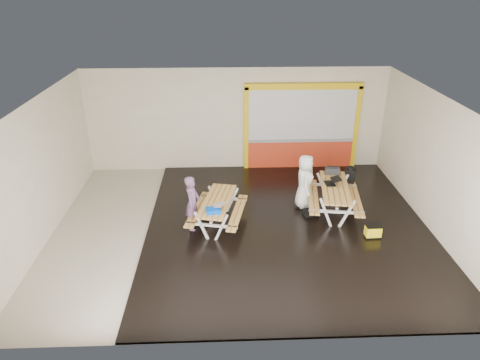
{
  "coord_description": "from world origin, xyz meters",
  "views": [
    {
      "loc": [
        -0.42,
        -9.96,
        6.2
      ],
      "look_at": [
        0.0,
        0.9,
        1.0
      ],
      "focal_mm": 32.34,
      "sensor_mm": 36.0,
      "label": 1
    }
  ],
  "objects_px": {
    "picnic_table_right": "(334,193)",
    "person_right": "(305,181)",
    "toolbox": "(332,171)",
    "dark_case": "(311,212)",
    "laptop_left": "(217,207)",
    "blue_pouch": "(213,210)",
    "backpack": "(350,175)",
    "person_left": "(192,203)",
    "fluke_bag": "(373,231)",
    "picnic_table_left": "(218,206)",
    "laptop_right": "(332,182)"
  },
  "relations": [
    {
      "from": "laptop_left",
      "to": "dark_case",
      "type": "relative_size",
      "value": 1.27
    },
    {
      "from": "backpack",
      "to": "dark_case",
      "type": "height_order",
      "value": "backpack"
    },
    {
      "from": "laptop_left",
      "to": "blue_pouch",
      "type": "relative_size",
      "value": 1.4
    },
    {
      "from": "person_left",
      "to": "laptop_left",
      "type": "xyz_separation_m",
      "value": [
        0.64,
        -0.25,
        0.02
      ]
    },
    {
      "from": "backpack",
      "to": "blue_pouch",
      "type": "bearing_deg",
      "value": -152.3
    },
    {
      "from": "laptop_left",
      "to": "toolbox",
      "type": "relative_size",
      "value": 1.11
    },
    {
      "from": "toolbox",
      "to": "dark_case",
      "type": "bearing_deg",
      "value": -127.89
    },
    {
      "from": "blue_pouch",
      "to": "dark_case",
      "type": "bearing_deg",
      "value": 21.43
    },
    {
      "from": "picnic_table_right",
      "to": "backpack",
      "type": "bearing_deg",
      "value": 53.84
    },
    {
      "from": "laptop_left",
      "to": "blue_pouch",
      "type": "bearing_deg",
      "value": -113.87
    },
    {
      "from": "laptop_right",
      "to": "backpack",
      "type": "height_order",
      "value": "backpack"
    },
    {
      "from": "backpack",
      "to": "person_right",
      "type": "bearing_deg",
      "value": -157.3
    },
    {
      "from": "picnic_table_left",
      "to": "laptop_left",
      "type": "height_order",
      "value": "laptop_left"
    },
    {
      "from": "person_left",
      "to": "dark_case",
      "type": "height_order",
      "value": "person_left"
    },
    {
      "from": "laptop_right",
      "to": "fluke_bag",
      "type": "distance_m",
      "value": 1.85
    },
    {
      "from": "picnic_table_left",
      "to": "person_right",
      "type": "xyz_separation_m",
      "value": [
        2.47,
        0.87,
        0.28
      ]
    },
    {
      "from": "laptop_left",
      "to": "backpack",
      "type": "distance_m",
      "value": 4.4
    },
    {
      "from": "person_left",
      "to": "person_right",
      "type": "distance_m",
      "value": 3.3
    },
    {
      "from": "picnic_table_right",
      "to": "backpack",
      "type": "height_order",
      "value": "backpack"
    },
    {
      "from": "picnic_table_right",
      "to": "person_left",
      "type": "relative_size",
      "value": 1.55
    },
    {
      "from": "picnic_table_left",
      "to": "toolbox",
      "type": "xyz_separation_m",
      "value": [
        3.39,
        1.43,
        0.34
      ]
    },
    {
      "from": "picnic_table_right",
      "to": "person_right",
      "type": "xyz_separation_m",
      "value": [
        -0.8,
        0.3,
        0.24
      ]
    },
    {
      "from": "picnic_table_left",
      "to": "backpack",
      "type": "distance_m",
      "value": 4.22
    },
    {
      "from": "person_left",
      "to": "laptop_right",
      "type": "relative_size",
      "value": 3.36
    },
    {
      "from": "person_left",
      "to": "laptop_right",
      "type": "height_order",
      "value": "person_left"
    },
    {
      "from": "person_left",
      "to": "dark_case",
      "type": "bearing_deg",
      "value": -66.84
    },
    {
      "from": "laptop_right",
      "to": "person_left",
      "type": "bearing_deg",
      "value": -166.38
    },
    {
      "from": "person_right",
      "to": "blue_pouch",
      "type": "height_order",
      "value": "person_right"
    },
    {
      "from": "fluke_bag",
      "to": "backpack",
      "type": "bearing_deg",
      "value": 91.21
    },
    {
      "from": "dark_case",
      "to": "fluke_bag",
      "type": "relative_size",
      "value": 0.95
    },
    {
      "from": "picnic_table_right",
      "to": "laptop_right",
      "type": "height_order",
      "value": "laptop_right"
    },
    {
      "from": "toolbox",
      "to": "dark_case",
      "type": "relative_size",
      "value": 1.15
    },
    {
      "from": "picnic_table_left",
      "to": "picnic_table_right",
      "type": "distance_m",
      "value": 3.32
    },
    {
      "from": "picnic_table_left",
      "to": "fluke_bag",
      "type": "xyz_separation_m",
      "value": [
        3.99,
        -0.78,
        -0.38
      ]
    },
    {
      "from": "picnic_table_left",
      "to": "dark_case",
      "type": "height_order",
      "value": "picnic_table_left"
    },
    {
      "from": "picnic_table_left",
      "to": "person_left",
      "type": "distance_m",
      "value": 0.71
    },
    {
      "from": "backpack",
      "to": "dark_case",
      "type": "distance_m",
      "value": 1.82
    },
    {
      "from": "person_right",
      "to": "toolbox",
      "type": "xyz_separation_m",
      "value": [
        0.92,
        0.56,
        0.06
      ]
    },
    {
      "from": "dark_case",
      "to": "person_right",
      "type": "bearing_deg",
      "value": 107.24
    },
    {
      "from": "person_left",
      "to": "person_right",
      "type": "bearing_deg",
      "value": -58.81
    },
    {
      "from": "blue_pouch",
      "to": "backpack",
      "type": "relative_size",
      "value": 0.71
    },
    {
      "from": "person_right",
      "to": "dark_case",
      "type": "relative_size",
      "value": 3.99
    },
    {
      "from": "person_right",
      "to": "backpack",
      "type": "xyz_separation_m",
      "value": [
        1.47,
        0.62,
        -0.11
      ]
    },
    {
      "from": "picnic_table_right",
      "to": "backpack",
      "type": "distance_m",
      "value": 1.14
    },
    {
      "from": "laptop_left",
      "to": "laptop_right",
      "type": "height_order",
      "value": "laptop_right"
    },
    {
      "from": "picnic_table_right",
      "to": "person_right",
      "type": "distance_m",
      "value": 0.89
    },
    {
      "from": "person_left",
      "to": "fluke_bag",
      "type": "distance_m",
      "value": 4.72
    },
    {
      "from": "picnic_table_left",
      "to": "picnic_table_right",
      "type": "bearing_deg",
      "value": 9.87
    },
    {
      "from": "blue_pouch",
      "to": "fluke_bag",
      "type": "relative_size",
      "value": 0.86
    },
    {
      "from": "backpack",
      "to": "fluke_bag",
      "type": "distance_m",
      "value": 2.33
    }
  ]
}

